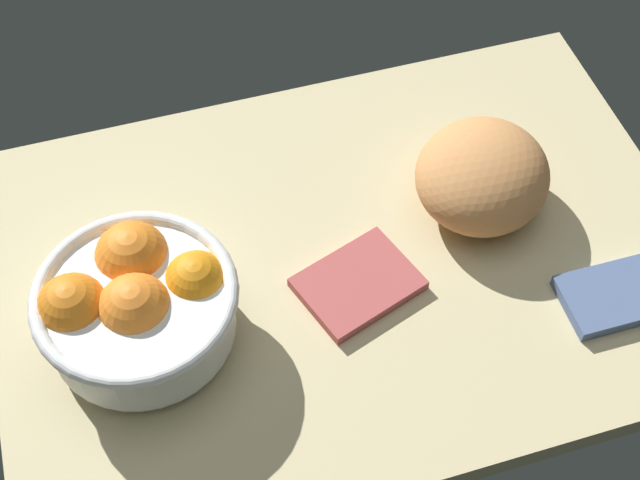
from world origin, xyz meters
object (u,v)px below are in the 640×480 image
(fruit_bowl, at_px, (136,303))
(napkin_spare, at_px, (621,294))
(bread_loaf, at_px, (482,176))
(napkin_folded, at_px, (354,285))

(fruit_bowl, distance_m, napkin_spare, 0.54)
(fruit_bowl, height_order, bread_loaf, fruit_bowl)
(napkin_folded, bearing_deg, bread_loaf, -157.16)
(napkin_folded, bearing_deg, napkin_spare, 160.69)
(fruit_bowl, bearing_deg, bread_loaf, -171.31)
(bread_loaf, height_order, napkin_folded, bread_loaf)
(bread_loaf, relative_size, napkin_spare, 1.26)
(fruit_bowl, height_order, napkin_folded, fruit_bowl)
(fruit_bowl, distance_m, napkin_folded, 0.25)
(fruit_bowl, height_order, napkin_spare, fruit_bowl)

